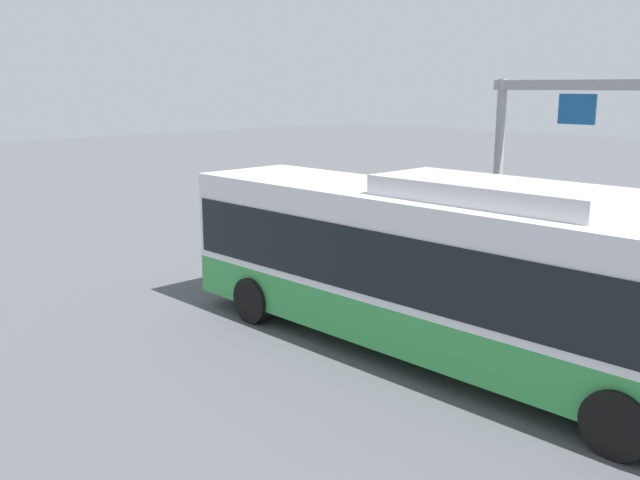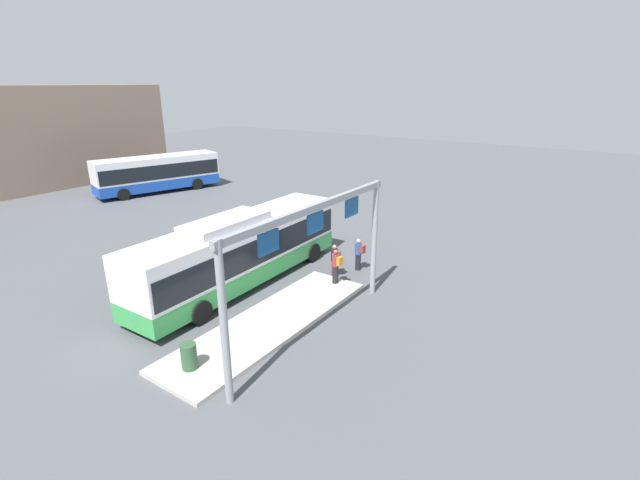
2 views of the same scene
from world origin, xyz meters
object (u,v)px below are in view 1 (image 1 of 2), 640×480
at_px(person_boarding, 392,244).
at_px(person_waiting_mid, 421,257).
at_px(bus_main, 447,266).
at_px(person_waiting_near, 466,253).

bearing_deg(person_boarding, person_waiting_mid, 72.73).
bearing_deg(bus_main, person_boarding, -40.52).
distance_m(person_boarding, person_waiting_near, 2.30).
distance_m(bus_main, person_waiting_mid, 4.55).
relative_size(bus_main, person_boarding, 7.19).
xyz_separation_m(person_waiting_near, person_waiting_mid, (0.88, 0.63, -0.16)).
bearing_deg(person_waiting_near, person_boarding, -79.27).
bearing_deg(person_boarding, person_waiting_near, 95.91).
xyz_separation_m(bus_main, person_boarding, (4.54, -3.72, -0.92)).
distance_m(person_boarding, person_waiting_mid, 1.51).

